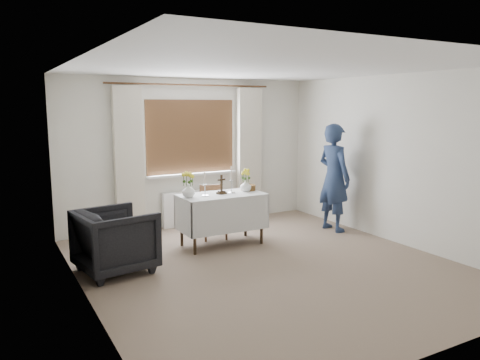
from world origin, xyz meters
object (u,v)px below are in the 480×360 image
object	(u,v)px
altar_table	(222,220)
person	(334,178)
wooden_chair	(213,212)
flower_vase_left	(189,191)
wooden_cross	(222,184)
armchair	(116,241)
flower_vase_right	(246,186)

from	to	relation	value
altar_table	person	xyz separation A→B (m)	(1.98, -0.14, 0.50)
wooden_chair	flower_vase_left	world-z (taller)	flower_vase_left
wooden_cross	flower_vase_left	bearing A→B (deg)	171.87
armchair	person	bearing A→B (deg)	-95.34
armchair	wooden_cross	bearing A→B (deg)	-85.47
wooden_chair	wooden_cross	xyz separation A→B (m)	(-0.03, -0.36, 0.49)
armchair	flower_vase_left	world-z (taller)	flower_vase_left
flower_vase_right	person	bearing A→B (deg)	-5.82
altar_table	flower_vase_right	size ratio (longest dim) A/B	7.06
wooden_cross	flower_vase_right	world-z (taller)	wooden_cross
wooden_chair	person	world-z (taller)	person
armchair	flower_vase_right	bearing A→B (deg)	-88.19
altar_table	flower_vase_left	xyz separation A→B (m)	(-0.52, 0.01, 0.48)
wooden_chair	flower_vase_left	bearing A→B (deg)	-135.10
wooden_chair	person	size ratio (longest dim) A/B	0.47
wooden_cross	flower_vase_left	distance (m)	0.53
person	flower_vase_right	distance (m)	1.58
wooden_chair	wooden_cross	bearing A→B (deg)	-84.13
wooden_chair	flower_vase_left	distance (m)	0.81
armchair	wooden_cross	size ratio (longest dim) A/B	3.08
wooden_chair	flower_vase_left	xyz separation A→B (m)	(-0.56, -0.37, 0.45)
wooden_chair	armchair	xyz separation A→B (m)	(-1.71, -0.76, -0.02)
wooden_chair	person	distance (m)	2.06
armchair	wooden_cross	distance (m)	1.79
person	wooden_cross	bearing A→B (deg)	81.08
armchair	flower_vase_right	distance (m)	2.16
altar_table	wooden_cross	world-z (taller)	wooden_cross
armchair	flower_vase_right	xyz separation A→B (m)	(2.07, 0.40, 0.45)
wooden_cross	flower_vase_left	world-z (taller)	wooden_cross
person	flower_vase_left	size ratio (longest dim) A/B	9.01
flower_vase_right	armchair	bearing A→B (deg)	-169.08
person	armchair	bearing A→B (deg)	89.63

